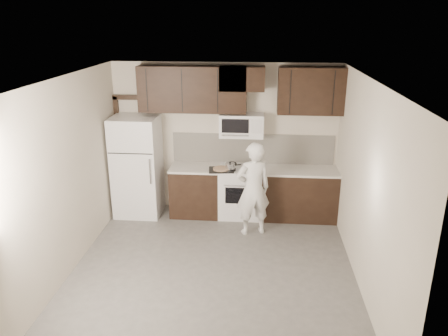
# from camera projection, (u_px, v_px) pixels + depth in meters

# --- Properties ---
(floor) EXTENTS (4.50, 4.50, 0.00)m
(floor) POSITION_uv_depth(u_px,v_px,m) (212.00, 272.00, 6.19)
(floor) COLOR #54524F
(floor) RESTS_ON ground
(back_wall) EXTENTS (4.00, 0.00, 4.00)m
(back_wall) POSITION_uv_depth(u_px,v_px,m) (225.00, 139.00, 7.87)
(back_wall) COLOR #BFB4A3
(back_wall) RESTS_ON ground
(ceiling) EXTENTS (4.50, 4.50, 0.00)m
(ceiling) POSITION_uv_depth(u_px,v_px,m) (210.00, 80.00, 5.31)
(ceiling) COLOR white
(ceiling) RESTS_ON back_wall
(counter_run) EXTENTS (2.95, 0.64, 0.91)m
(counter_run) POSITION_uv_depth(u_px,v_px,m) (257.00, 192.00, 7.82)
(counter_run) COLOR black
(counter_run) RESTS_ON floor
(stove) EXTENTS (0.76, 0.66, 0.94)m
(stove) POSITION_uv_depth(u_px,v_px,m) (240.00, 191.00, 7.84)
(stove) COLOR white
(stove) RESTS_ON floor
(backsplash) EXTENTS (2.90, 0.02, 0.54)m
(backsplash) POSITION_uv_depth(u_px,v_px,m) (253.00, 148.00, 7.87)
(backsplash) COLOR silver
(backsplash) RESTS_ON counter_run
(upper_cabinets) EXTENTS (3.48, 0.35, 0.78)m
(upper_cabinets) POSITION_uv_depth(u_px,v_px,m) (237.00, 88.00, 7.38)
(upper_cabinets) COLOR black
(upper_cabinets) RESTS_ON back_wall
(microwave) EXTENTS (0.76, 0.42, 0.40)m
(microwave) POSITION_uv_depth(u_px,v_px,m) (242.00, 125.00, 7.56)
(microwave) COLOR white
(microwave) RESTS_ON upper_cabinets
(refrigerator) EXTENTS (0.80, 0.76, 1.80)m
(refrigerator) POSITION_uv_depth(u_px,v_px,m) (137.00, 166.00, 7.80)
(refrigerator) COLOR white
(refrigerator) RESTS_ON floor
(door_trim) EXTENTS (0.50, 0.08, 2.12)m
(door_trim) POSITION_uv_depth(u_px,v_px,m) (121.00, 142.00, 8.01)
(door_trim) COLOR black
(door_trim) RESTS_ON floor
(saucepan) EXTENTS (0.28, 0.18, 0.16)m
(saucepan) POSITION_uv_depth(u_px,v_px,m) (230.00, 167.00, 7.55)
(saucepan) COLOR silver
(saucepan) RESTS_ON stove
(baking_tray) EXTENTS (0.46, 0.36, 0.02)m
(baking_tray) POSITION_uv_depth(u_px,v_px,m) (221.00, 170.00, 7.55)
(baking_tray) COLOR black
(baking_tray) RESTS_ON counter_run
(pizza) EXTENTS (0.32, 0.32, 0.02)m
(pizza) POSITION_uv_depth(u_px,v_px,m) (221.00, 169.00, 7.55)
(pizza) COLOR tan
(pizza) RESTS_ON baking_tray
(person) EXTENTS (0.67, 0.55, 1.57)m
(person) POSITION_uv_depth(u_px,v_px,m) (253.00, 189.00, 7.07)
(person) COLOR silver
(person) RESTS_ON floor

